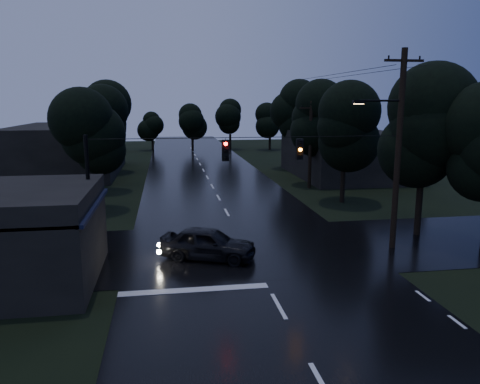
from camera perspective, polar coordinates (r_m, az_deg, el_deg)
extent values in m
cube|color=black|center=(41.63, -3.40, 0.66)|extent=(12.00, 120.00, 0.02)
cube|color=black|center=(24.28, 0.81, -6.92)|extent=(60.00, 9.00, 0.02)
cube|color=black|center=(21.11, -25.46, -1.77)|extent=(6.00, 7.00, 0.12)
cube|color=black|center=(20.45, -17.38, -1.58)|extent=(0.30, 7.00, 0.15)
cylinder|color=black|center=(18.09, -19.05, -8.92)|extent=(0.10, 0.10, 3.00)
cylinder|color=black|center=(23.76, -16.60, -4.03)|extent=(0.10, 0.10, 3.00)
cube|color=#FFD766|center=(19.18, -18.04, -4.59)|extent=(0.06, 1.60, 0.50)
cube|color=#FFD766|center=(21.77, -16.96, -2.70)|extent=(0.06, 1.20, 0.50)
cube|color=black|center=(48.51, 12.83, 4.51)|extent=(10.00, 14.00, 4.40)
cube|color=black|center=(51.98, -20.16, 4.86)|extent=(10.00, 16.00, 5.00)
cylinder|color=black|center=(24.71, 18.73, 4.68)|extent=(0.30, 0.30, 10.00)
cube|color=black|center=(24.65, 19.38, 14.89)|extent=(2.00, 0.12, 0.12)
cylinder|color=black|center=(24.09, 16.74, 10.61)|extent=(2.20, 0.10, 0.10)
cube|color=black|center=(23.64, 14.29, 10.62)|extent=(0.60, 0.25, 0.18)
cube|color=#FFB266|center=(23.64, 14.27, 10.37)|extent=(0.45, 0.18, 0.03)
cylinder|color=black|center=(40.81, 8.56, 5.67)|extent=(0.30, 0.30, 7.50)
cube|color=black|center=(40.65, 8.69, 10.09)|extent=(2.00, 0.12, 0.12)
cylinder|color=black|center=(22.50, -17.89, -1.01)|extent=(0.18, 0.18, 6.00)
cylinder|color=black|center=(22.17, 1.29, 6.67)|extent=(15.00, 0.03, 0.03)
cube|color=black|center=(22.05, -1.79, 5.08)|extent=(0.32, 0.25, 1.00)
sphere|color=#FF0C07|center=(21.90, -1.74, 5.04)|extent=(0.18, 0.18, 0.18)
cube|color=black|center=(22.78, 7.26, 5.19)|extent=(0.32, 0.25, 1.00)
sphere|color=orange|center=(22.63, 7.37, 5.15)|extent=(0.18, 0.18, 0.18)
cylinder|color=black|center=(28.21, 20.92, -2.16)|extent=(0.36, 0.36, 2.80)
sphere|color=black|center=(27.67, 21.40, 4.71)|extent=(4.48, 4.48, 4.48)
sphere|color=black|center=(27.58, 21.58, 7.19)|extent=(4.48, 4.48, 4.48)
sphere|color=black|center=(27.55, 21.75, 9.67)|extent=(4.48, 4.48, 4.48)
cylinder|color=black|center=(33.73, -17.44, -0.17)|extent=(0.36, 0.36, 2.45)
sphere|color=black|center=(33.31, -17.73, 4.86)|extent=(3.92, 3.92, 3.92)
sphere|color=black|center=(33.22, -17.84, 6.65)|extent=(3.92, 3.92, 3.92)
sphere|color=black|center=(33.17, -17.94, 8.46)|extent=(3.92, 3.92, 3.92)
cylinder|color=black|center=(41.61, -16.70, 2.04)|extent=(0.36, 0.36, 2.62)
sphere|color=black|center=(41.26, -16.94, 6.42)|extent=(4.20, 4.20, 4.20)
sphere|color=black|center=(41.19, -17.03, 7.97)|extent=(4.20, 4.20, 4.20)
sphere|color=black|center=(41.15, -17.12, 9.54)|extent=(4.20, 4.20, 4.20)
cylinder|color=black|center=(51.50, -15.92, 3.83)|extent=(0.36, 0.36, 2.80)
sphere|color=black|center=(51.21, -16.13, 7.61)|extent=(4.48, 4.48, 4.48)
sphere|color=black|center=(51.16, -16.20, 8.95)|extent=(4.48, 4.48, 4.48)
sphere|color=black|center=(51.14, -16.27, 10.29)|extent=(4.48, 4.48, 4.48)
cylinder|color=black|center=(35.76, 12.39, 0.84)|extent=(0.36, 0.36, 2.62)
sphere|color=black|center=(35.35, 12.61, 5.93)|extent=(4.20, 4.20, 4.20)
sphere|color=black|center=(35.27, 12.68, 7.75)|extent=(4.20, 4.20, 4.20)
sphere|color=black|center=(35.23, 12.76, 9.58)|extent=(4.20, 4.20, 4.20)
cylinder|color=black|center=(43.38, 9.32, 2.83)|extent=(0.36, 0.36, 2.80)
sphere|color=black|center=(43.03, 9.46, 7.31)|extent=(4.48, 4.48, 4.48)
sphere|color=black|center=(42.97, 9.51, 8.91)|extent=(4.48, 4.48, 4.48)
sphere|color=black|center=(42.95, 9.57, 10.51)|extent=(4.48, 4.48, 4.48)
cylinder|color=black|center=(53.03, 6.57, 4.47)|extent=(0.36, 0.36, 2.97)
sphere|color=black|center=(52.74, 6.66, 8.38)|extent=(4.76, 4.76, 4.76)
sphere|color=black|center=(52.70, 6.69, 9.76)|extent=(4.76, 4.76, 4.76)
sphere|color=black|center=(52.69, 6.72, 11.15)|extent=(4.76, 4.76, 4.76)
imported|color=black|center=(22.58, -3.91, -6.27)|extent=(4.93, 3.39, 1.56)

